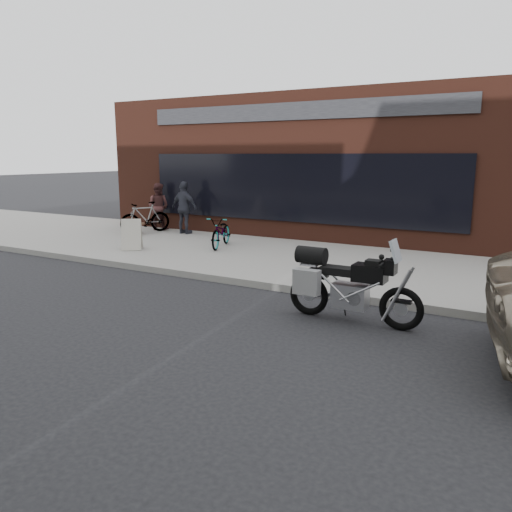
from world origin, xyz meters
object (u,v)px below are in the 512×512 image
bicycle_rear (145,217)px  cafe_patron_left (158,207)px  bicycle_front (221,232)px  sandwich_sign (132,234)px  motorcycle (344,285)px  cafe_patron_right (184,208)px  cafe_table (135,224)px

bicycle_rear → cafe_patron_left: cafe_patron_left is taller
bicycle_front → cafe_patron_left: size_ratio=1.02×
cafe_patron_left → sandwich_sign: bearing=107.4°
motorcycle → cafe_patron_right: 9.09m
bicycle_rear → sandwich_sign: (1.75, -2.49, -0.09)m
cafe_table → bicycle_rear: bearing=84.1°
motorcycle → bicycle_rear: motorcycle is taller
cafe_patron_right → cafe_patron_left: bearing=-8.4°
bicycle_rear → cafe_patron_left: 0.77m
bicycle_front → sandwich_sign: (-1.92, -1.48, -0.01)m
motorcycle → cafe_table: (-8.66, 4.52, -0.13)m
bicycle_rear → cafe_patron_right: cafe_patron_right is taller
sandwich_sign → cafe_patron_right: (-0.45, 2.93, 0.43)m
bicycle_front → bicycle_rear: (-3.66, 1.01, 0.08)m
motorcycle → cafe_table: motorcycle is taller
motorcycle → cafe_table: bearing=153.1°
cafe_patron_left → cafe_table: bearing=77.5°
cafe_table → cafe_patron_left: bearing=89.0°
bicycle_front → cafe_table: size_ratio=2.59×
bicycle_front → cafe_table: 3.75m
cafe_patron_right → motorcycle: bearing=147.0°
cafe_table → sandwich_sign: bearing=-48.9°
motorcycle → sandwich_sign: (-6.87, 2.46, -0.04)m
sandwich_sign → cafe_table: 2.73m
bicycle_front → cafe_patron_right: bearing=131.2°
bicycle_rear → cafe_patron_right: bearing=47.7°
bicycle_rear → sandwich_sign: 3.05m
cafe_table → cafe_patron_right: 1.68m
sandwich_sign → cafe_patron_right: size_ratio=0.49×
bicycle_front → cafe_patron_left: cafe_patron_left is taller
sandwich_sign → cafe_patron_left: 3.68m
cafe_patron_left → motorcycle: bearing=135.2°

